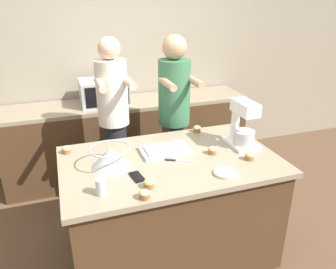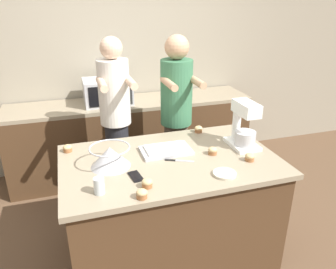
{
  "view_description": "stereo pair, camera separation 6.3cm",
  "coord_description": "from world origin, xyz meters",
  "px_view_note": "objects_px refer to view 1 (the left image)",
  "views": [
    {
      "loc": [
        -0.73,
        -2.09,
        2.02
      ],
      "look_at": [
        0.0,
        0.05,
        1.06
      ],
      "focal_mm": 35.0,
      "sensor_mm": 36.0,
      "label": 1
    },
    {
      "loc": [
        -0.68,
        -2.11,
        2.02
      ],
      "look_at": [
        0.0,
        0.05,
        1.06
      ],
      "focal_mm": 35.0,
      "sensor_mm": 36.0,
      "label": 2
    }
  ],
  "objects_px": {
    "small_plate": "(226,173)",
    "cupcake_4": "(249,156)",
    "baking_tray": "(166,150)",
    "cupcake_0": "(149,183)",
    "cupcake_2": "(197,129)",
    "cupcake_5": "(212,150)",
    "person_left": "(114,125)",
    "stand_mixer": "(243,126)",
    "cell_phone": "(137,177)",
    "cupcake_1": "(144,194)",
    "microwave_oven": "(104,92)",
    "drinking_glass": "(101,187)",
    "mixing_bowl": "(110,157)",
    "knife": "(178,161)",
    "person_right": "(174,118)",
    "cupcake_3": "(67,149)"
  },
  "relations": [
    {
      "from": "cupcake_3",
      "to": "cupcake_2",
      "type": "bearing_deg",
      "value": 3.26
    },
    {
      "from": "person_left",
      "to": "microwave_oven",
      "type": "distance_m",
      "value": 0.74
    },
    {
      "from": "cupcake_1",
      "to": "microwave_oven",
      "type": "bearing_deg",
      "value": 88.14
    },
    {
      "from": "small_plate",
      "to": "cupcake_3",
      "type": "distance_m",
      "value": 1.24
    },
    {
      "from": "cupcake_4",
      "to": "microwave_oven",
      "type": "bearing_deg",
      "value": 116.09
    },
    {
      "from": "drinking_glass",
      "to": "knife",
      "type": "xyz_separation_m",
      "value": [
        0.61,
        0.26,
        -0.05
      ]
    },
    {
      "from": "cupcake_2",
      "to": "cupcake_5",
      "type": "relative_size",
      "value": 1.0
    },
    {
      "from": "mixing_bowl",
      "to": "cupcake_2",
      "type": "height_order",
      "value": "mixing_bowl"
    },
    {
      "from": "person_left",
      "to": "stand_mixer",
      "type": "height_order",
      "value": "person_left"
    },
    {
      "from": "person_left",
      "to": "knife",
      "type": "relative_size",
      "value": 8.3
    },
    {
      "from": "cell_phone",
      "to": "drinking_glass",
      "type": "distance_m",
      "value": 0.29
    },
    {
      "from": "small_plate",
      "to": "cupcake_0",
      "type": "bearing_deg",
      "value": 179.24
    },
    {
      "from": "mixing_bowl",
      "to": "knife",
      "type": "xyz_separation_m",
      "value": [
        0.49,
        -0.07,
        -0.08
      ]
    },
    {
      "from": "cell_phone",
      "to": "cupcake_1",
      "type": "distance_m",
      "value": 0.26
    },
    {
      "from": "mixing_bowl",
      "to": "cupcake_2",
      "type": "bearing_deg",
      "value": 25.53
    },
    {
      "from": "baking_tray",
      "to": "cupcake_4",
      "type": "height_order",
      "value": "cupcake_4"
    },
    {
      "from": "mixing_bowl",
      "to": "cupcake_4",
      "type": "xyz_separation_m",
      "value": [
        1.01,
        -0.22,
        -0.05
      ]
    },
    {
      "from": "cell_phone",
      "to": "cupcake_2",
      "type": "relative_size",
      "value": 2.17
    },
    {
      "from": "cupcake_2",
      "to": "cupcake_4",
      "type": "bearing_deg",
      "value": -76.35
    },
    {
      "from": "knife",
      "to": "cupcake_0",
      "type": "distance_m",
      "value": 0.42
    },
    {
      "from": "mixing_bowl",
      "to": "small_plate",
      "type": "bearing_deg",
      "value": -26.22
    },
    {
      "from": "cell_phone",
      "to": "drinking_glass",
      "type": "bearing_deg",
      "value": -153.63
    },
    {
      "from": "mixing_bowl",
      "to": "drinking_glass",
      "type": "relative_size",
      "value": 2.75
    },
    {
      "from": "small_plate",
      "to": "knife",
      "type": "distance_m",
      "value": 0.38
    },
    {
      "from": "cupcake_4",
      "to": "cupcake_5",
      "type": "xyz_separation_m",
      "value": [
        -0.22,
        0.18,
        0.0
      ]
    },
    {
      "from": "person_left",
      "to": "cupcake_3",
      "type": "xyz_separation_m",
      "value": [
        -0.45,
        -0.38,
        -0.01
      ]
    },
    {
      "from": "person_right",
      "to": "microwave_oven",
      "type": "distance_m",
      "value": 0.93
    },
    {
      "from": "small_plate",
      "to": "microwave_oven",
      "type": "bearing_deg",
      "value": 106.81
    },
    {
      "from": "baking_tray",
      "to": "cupcake_0",
      "type": "height_order",
      "value": "cupcake_0"
    },
    {
      "from": "person_left",
      "to": "baking_tray",
      "type": "height_order",
      "value": "person_left"
    },
    {
      "from": "knife",
      "to": "person_right",
      "type": "bearing_deg",
      "value": 71.94
    },
    {
      "from": "small_plate",
      "to": "cupcake_4",
      "type": "xyz_separation_m",
      "value": [
        0.27,
        0.14,
        0.02
      ]
    },
    {
      "from": "drinking_glass",
      "to": "small_plate",
      "type": "bearing_deg",
      "value": -1.85
    },
    {
      "from": "person_right",
      "to": "cupcake_5",
      "type": "xyz_separation_m",
      "value": [
        0.04,
        -0.76,
        -0.01
      ]
    },
    {
      "from": "cupcake_0",
      "to": "cupcake_5",
      "type": "height_order",
      "value": "same"
    },
    {
      "from": "cupcake_2",
      "to": "cupcake_3",
      "type": "relative_size",
      "value": 1.0
    },
    {
      "from": "cupcake_0",
      "to": "cupcake_2",
      "type": "bearing_deg",
      "value": 48.69
    },
    {
      "from": "knife",
      "to": "stand_mixer",
      "type": "bearing_deg",
      "value": 9.15
    },
    {
      "from": "baking_tray",
      "to": "cupcake_4",
      "type": "distance_m",
      "value": 0.64
    },
    {
      "from": "microwave_oven",
      "to": "stand_mixer",
      "type": "bearing_deg",
      "value": -57.76
    },
    {
      "from": "knife",
      "to": "cupcake_2",
      "type": "xyz_separation_m",
      "value": [
        0.36,
        0.48,
        0.03
      ]
    },
    {
      "from": "cupcake_0",
      "to": "cupcake_1",
      "type": "xyz_separation_m",
      "value": [
        -0.06,
        -0.11,
        0.0
      ]
    },
    {
      "from": "microwave_oven",
      "to": "mixing_bowl",
      "type": "bearing_deg",
      "value": -97.28
    },
    {
      "from": "drinking_glass",
      "to": "cell_phone",
      "type": "bearing_deg",
      "value": 26.37
    },
    {
      "from": "person_left",
      "to": "microwave_oven",
      "type": "height_order",
      "value": "person_left"
    },
    {
      "from": "person_left",
      "to": "microwave_oven",
      "type": "bearing_deg",
      "value": 87.8
    },
    {
      "from": "person_right",
      "to": "stand_mixer",
      "type": "distance_m",
      "value": 0.78
    },
    {
      "from": "microwave_oven",
      "to": "drinking_glass",
      "type": "distance_m",
      "value": 1.81
    },
    {
      "from": "drinking_glass",
      "to": "cupcake_5",
      "type": "bearing_deg",
      "value": 17.86
    },
    {
      "from": "person_right",
      "to": "baking_tray",
      "type": "bearing_deg",
      "value": -115.51
    }
  ]
}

